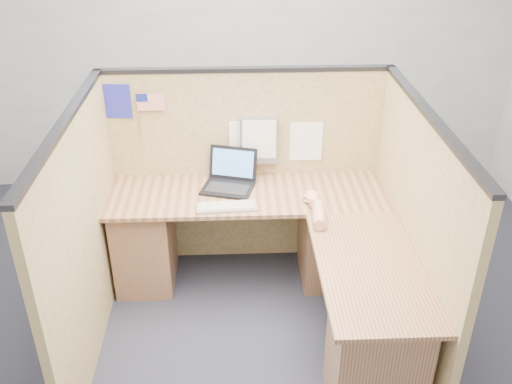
{
  "coord_description": "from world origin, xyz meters",
  "views": [
    {
      "loc": [
        -0.09,
        -2.79,
        2.68
      ],
      "look_at": [
        0.05,
        0.5,
        0.84
      ],
      "focal_mm": 40.0,
      "sensor_mm": 36.0,
      "label": 1
    }
  ],
  "objects_px": {
    "laptop": "(227,177)",
    "keyboard": "(227,207)",
    "mouse": "(312,199)",
    "l_desk": "(277,265)"
  },
  "relations": [
    {
      "from": "laptop",
      "to": "mouse",
      "type": "distance_m",
      "value": 0.63
    },
    {
      "from": "laptop",
      "to": "mouse",
      "type": "xyz_separation_m",
      "value": [
        0.57,
        -0.27,
        -0.04
      ]
    },
    {
      "from": "l_desk",
      "to": "laptop",
      "type": "distance_m",
      "value": 0.73
    },
    {
      "from": "l_desk",
      "to": "mouse",
      "type": "relative_size",
      "value": 16.42
    },
    {
      "from": "laptop",
      "to": "keyboard",
      "type": "xyz_separation_m",
      "value": [
        -0.0,
        -0.33,
        -0.05
      ]
    },
    {
      "from": "laptop",
      "to": "keyboard",
      "type": "distance_m",
      "value": 0.33
    },
    {
      "from": "keyboard",
      "to": "mouse",
      "type": "xyz_separation_m",
      "value": [
        0.57,
        0.06,
        0.01
      ]
    },
    {
      "from": "mouse",
      "to": "keyboard",
      "type": "bearing_deg",
      "value": -174.5
    },
    {
      "from": "laptop",
      "to": "keyboard",
      "type": "height_order",
      "value": "laptop"
    },
    {
      "from": "l_desk",
      "to": "mouse",
      "type": "distance_m",
      "value": 0.5
    }
  ]
}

